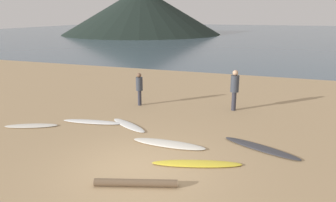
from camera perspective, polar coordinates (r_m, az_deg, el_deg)
ground_plane at (r=18.19m, az=8.21°, el=1.53°), size 120.00×120.00×0.20m
ocean_water at (r=72.85m, az=17.49°, el=11.40°), size 140.00×100.00×0.01m
headland_hill at (r=68.07m, az=-4.73°, el=15.68°), size 32.27×32.27×9.21m
surfboard_0 at (r=13.39m, az=-23.17°, el=-4.07°), size 2.01×1.24×0.07m
surfboard_1 at (r=13.07m, az=-13.33°, el=-3.63°), size 2.49×0.85×0.08m
surfboard_2 at (r=12.48m, az=-7.03°, el=-4.28°), size 1.99×1.44×0.07m
surfboard_3 at (r=10.66m, az=0.11°, el=-7.62°), size 2.52×0.60×0.08m
surfboard_4 at (r=9.40m, az=5.16°, el=-11.03°), size 2.61×1.22×0.08m
surfboard_5 at (r=10.78m, az=16.16°, el=-8.01°), size 2.60×1.49×0.08m
person_0 at (r=14.98m, az=-5.12°, el=2.61°), size 0.31×0.31×1.54m
person_1 at (r=14.39m, az=11.77°, el=2.48°), size 0.37×0.37×1.82m
driftwood_log at (r=8.33m, az=-5.75°, el=-14.29°), size 2.06×0.83×0.19m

